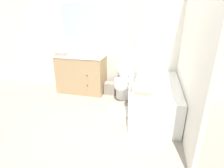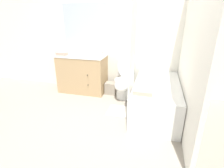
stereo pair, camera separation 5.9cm
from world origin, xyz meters
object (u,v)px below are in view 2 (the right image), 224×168
object	(u,v)px
bath_mat	(121,111)
wastebasket	(111,88)
hand_towel_folded	(62,54)
tissue_box	(100,53)
sink_faucet	(85,52)
bathtub	(156,97)
toilet	(124,81)
bath_towel_folded	(143,92)
vanity_cabinet	(83,73)

from	to	relation	value
bath_mat	wastebasket	bearing A→B (deg)	118.14
hand_towel_folded	tissue_box	bearing A→B (deg)	17.91
sink_faucet	bathtub	bearing A→B (deg)	-23.21
sink_faucet	bath_mat	xyz separation A→B (m)	(1.05, -0.89, -0.87)
bathtub	bath_mat	size ratio (longest dim) A/B	3.38
sink_faucet	tissue_box	xyz separation A→B (m)	(0.40, -0.07, 0.01)
toilet	bath_mat	xyz separation A→B (m)	(0.08, -0.62, -0.35)
sink_faucet	toilet	world-z (taller)	sink_faucet
bathtub	bath_mat	distance (m)	0.68
bath_towel_folded	wastebasket	bearing A→B (deg)	126.68
bathtub	tissue_box	distance (m)	1.53
wastebasket	hand_towel_folded	xyz separation A→B (m)	(-1.04, -0.17, 0.75)
sink_faucet	tissue_box	world-z (taller)	sink_faucet
sink_faucet	bath_towel_folded	size ratio (longest dim) A/B	0.49
bath_towel_folded	bath_mat	world-z (taller)	bath_towel_folded
vanity_cabinet	bath_towel_folded	bearing A→B (deg)	-35.70
bath_mat	vanity_cabinet	bearing A→B (deg)	145.79
sink_faucet	bath_towel_folded	distance (m)	1.91
wastebasket	bath_mat	bearing A→B (deg)	-61.86
vanity_cabinet	sink_faucet	bearing A→B (deg)	90.00
wastebasket	bath_towel_folded	bearing A→B (deg)	-53.32
tissue_box	bath_mat	xyz separation A→B (m)	(0.65, -0.82, -0.88)
vanity_cabinet	tissue_box	xyz separation A→B (m)	(0.40, 0.10, 0.46)
sink_faucet	wastebasket	xyz separation A→B (m)	(0.66, -0.16, -0.75)
toilet	tissue_box	size ratio (longest dim) A/B	7.76
vanity_cabinet	sink_faucet	distance (m)	0.48
toilet	bath_mat	bearing A→B (deg)	-82.99
sink_faucet	hand_towel_folded	size ratio (longest dim) A/B	0.63
sink_faucet	hand_towel_folded	bearing A→B (deg)	-139.18
bath_mat	toilet	bearing A→B (deg)	97.01
toilet	bathtub	size ratio (longest dim) A/B	0.57
hand_towel_folded	bath_towel_folded	distance (m)	2.05
vanity_cabinet	bath_mat	size ratio (longest dim) A/B	2.26
toilet	wastebasket	size ratio (longest dim) A/B	3.46
toilet	hand_towel_folded	xyz separation A→B (m)	(-1.35, -0.06, 0.52)
toilet	hand_towel_folded	size ratio (longest dim) A/B	4.00
vanity_cabinet	toilet	xyz separation A→B (m)	(0.98, -0.09, -0.07)
bathtub	tissue_box	bearing A→B (deg)	153.09
tissue_box	bath_mat	world-z (taller)	tissue_box
wastebasket	tissue_box	distance (m)	0.81
tissue_box	bath_towel_folded	bearing A→B (deg)	-47.55
sink_faucet	hand_towel_folded	world-z (taller)	sink_faucet
bathtub	sink_faucet	bearing A→B (deg)	156.79
vanity_cabinet	hand_towel_folded	world-z (taller)	hand_towel_folded
wastebasket	bath_towel_folded	size ratio (longest dim) A/B	0.89
wastebasket	bath_towel_folded	xyz separation A→B (m)	(0.79, -1.06, 0.45)
tissue_box	toilet	bearing A→B (deg)	-18.95
bathtub	bath_mat	bearing A→B (deg)	-162.96
sink_faucet	toilet	bearing A→B (deg)	-15.53
vanity_cabinet	bathtub	xyz separation A→B (m)	(1.65, -0.53, -0.15)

